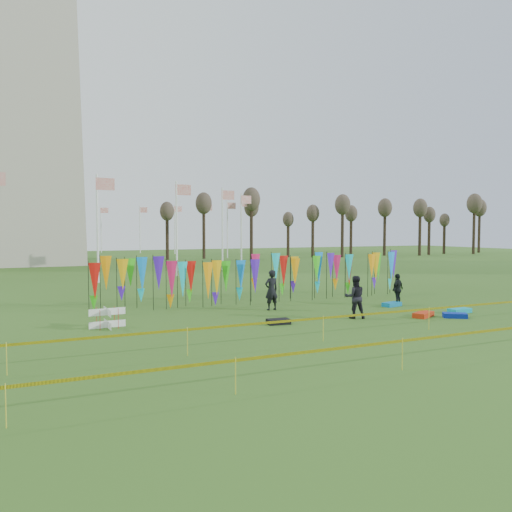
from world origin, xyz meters
name	(u,v)px	position (x,y,z in m)	size (l,w,h in m)	color
ground	(331,324)	(0.00, 0.00, 0.00)	(160.00, 160.00, 0.00)	#2E5116
flagpole_ring	(4,229)	(-14.00, 48.00, 4.00)	(57.40, 56.16, 8.00)	white
banner_row	(266,272)	(0.28, 6.92, 1.62)	(18.64, 0.64, 2.50)	black
caution_tape_near	(365,315)	(-0.22, -2.57, 0.78)	(26.00, 0.02, 0.90)	#DACE04
caution_tape_far	(449,337)	(-0.22, -6.57, 0.78)	(26.00, 0.02, 0.90)	#DACE04
tree_line	(351,215)	(32.00, 44.00, 6.17)	(53.92, 1.92, 7.84)	#332619
box_kite	(107,318)	(-8.60, 2.98, 0.40)	(0.73, 0.73, 0.81)	#B50D14
person_left	(271,290)	(-0.67, 4.28, 0.98)	(0.72, 0.52, 1.96)	black
person_mid	(355,297)	(1.69, 0.73, 0.94)	(0.92, 0.57, 1.89)	black
person_right	(398,289)	(6.01, 3.01, 0.82)	(0.96, 0.55, 1.64)	black
kite_bag_turquoise	(392,304)	(5.48, 2.81, 0.10)	(1.03, 0.52, 0.21)	#0C78B7
kite_bag_blue	(455,315)	(5.83, -1.02, 0.11)	(1.00, 0.53, 0.21)	#0B28B3
kite_bag_red	(423,315)	(4.69, -0.28, 0.11)	(1.21, 0.55, 0.22)	red
kite_bag_black	(278,322)	(-2.01, 0.91, 0.11)	(0.93, 0.54, 0.22)	black
kite_bag_teal	(460,311)	(7.06, -0.12, 0.11)	(1.10, 0.53, 0.21)	#0DA9C3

